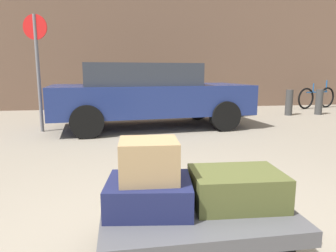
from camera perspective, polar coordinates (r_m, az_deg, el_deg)
name	(u,v)px	position (r m, az deg, el deg)	size (l,w,h in m)	color
luggage_cart	(197,218)	(2.15, 5.42, -16.76)	(1.26, 0.82, 0.34)	#4C4C51
suitcase_navy_center	(149,195)	(2.06, -3.55, -12.68)	(0.55, 0.45, 0.20)	#191E47
suitcase_olive_rear_right	(236,188)	(2.19, 12.69, -11.18)	(0.61, 0.44, 0.23)	#4C5128
duffel_bag_tan_topmost_pile	(149,160)	(1.99, -3.62, -6.40)	(0.37, 0.33, 0.27)	#9E7F56
parked_car	(148,94)	(6.87, -3.68, 6.03)	(4.46, 2.25, 1.42)	navy
bicycle_leaning	(317,98)	(11.76, 26.04, 4.81)	(1.71, 0.55, 0.96)	black
bollard_kerb_near	(241,103)	(8.85, 13.46, 4.13)	(0.20, 0.20, 0.74)	#383838
bollard_kerb_mid	(289,103)	(9.51, 21.69, 4.09)	(0.20, 0.20, 0.74)	#383838
bollard_kerb_far	(319,102)	(10.04, 26.40, 4.03)	(0.20, 0.20, 0.74)	#383838
no_parking_sign	(37,61)	(6.88, -23.24, 11.19)	(0.49, 0.14, 2.38)	slate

